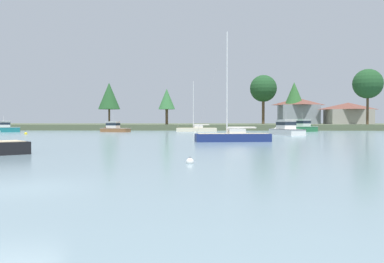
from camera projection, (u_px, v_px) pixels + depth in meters
The scene contains 18 objects.
ground_plane at pixel (19, 189), 12.72m from camera, with size 400.00×400.00×0.00m, color gray.
far_shore_bank at pixel (185, 126), 113.43m from camera, with size 165.48×47.70×1.32m, color #4C563D.
cruiser_teal at pixel (0, 129), 77.02m from camera, with size 7.11×4.69×3.89m.
sailboat_navy at pixel (233, 139), 41.64m from camera, with size 7.95×2.97×11.87m.
cruiser_wood at pixel (112, 129), 78.28m from camera, with size 6.85×4.11×4.06m.
cruiser_white at pixel (284, 131), 62.63m from camera, with size 4.62×8.86×4.55m.
cruiser_green at pixel (303, 129), 80.55m from camera, with size 8.82×8.08×4.83m.
sailboat_cream at pixel (197, 130), 81.06m from camera, with size 8.14×2.52×10.62m.
mooring_buoy_yellow at pixel (26, 134), 64.80m from camera, with size 0.49×0.49×0.55m.
mooring_buoy_white at pixel (190, 162), 20.42m from camera, with size 0.40×0.40×0.45m.
mooring_buoy_red at pixel (231, 133), 68.82m from camera, with size 0.44×0.44×0.50m.
shore_tree_right_mid at pixel (109, 96), 111.87m from camera, with size 6.03×6.03×11.46m.
shore_tree_center at pixel (368, 84), 92.96m from camera, with size 6.80×6.80×12.81m.
shore_tree_left at pixel (294, 95), 111.79m from camera, with size 5.52×5.52×11.61m.
shore_tree_left_mid at pixel (167, 99), 93.89m from camera, with size 3.91×3.91×8.33m.
shore_tree_right at pixel (263, 89), 108.85m from camera, with size 7.23×7.23×13.22m.
cottage_behind_trees at pixel (348, 113), 107.74m from camera, with size 11.70×8.93×5.72m.
cottage_near_water at pixel (298, 111), 113.37m from camera, with size 10.95×9.52×7.25m.
Camera 1 is at (5.92, -12.46, 2.15)m, focal length 37.76 mm.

